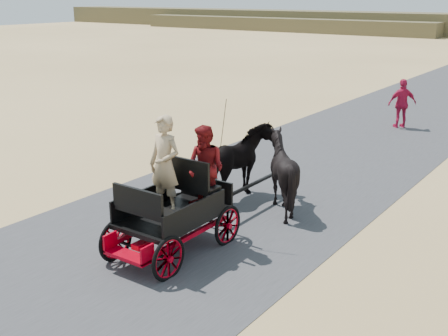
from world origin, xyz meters
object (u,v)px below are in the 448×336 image
Objects in this scene: carriage at (173,233)px; horse_right at (282,172)px; pedestrian at (402,104)px; horse_left at (240,164)px.

carriage is 3.09m from horse_right.
horse_right is at bearing 50.89° from pedestrian.
pedestrian reaches higher than carriage.
horse_left is 9.31m from pedestrian.
horse_left is 1.16× the size of pedestrian.
horse_left is (-0.55, 3.00, 0.49)m from carriage.
carriage is 1.39× the size of pedestrian.
horse_right is 9.30m from pedestrian.
horse_right is at bearing -180.00° from horse_left.
pedestrian is at bearing -86.88° from horse_right.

